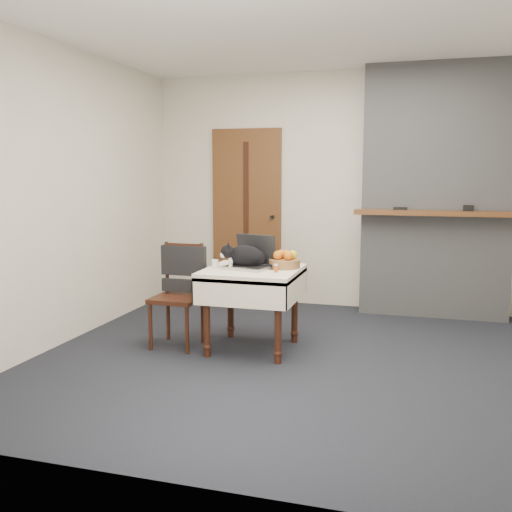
% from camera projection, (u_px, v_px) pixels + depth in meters
% --- Properties ---
extents(ground, '(4.50, 4.50, 0.00)m').
position_uv_depth(ground, '(317.00, 361.00, 4.58)').
color(ground, black).
rests_on(ground, ground).
extents(room_shell, '(4.52, 4.01, 2.61)m').
position_uv_depth(room_shell, '(330.00, 141.00, 4.76)').
color(room_shell, beige).
rests_on(room_shell, ground).
extents(door, '(0.82, 0.10, 2.00)m').
position_uv_depth(door, '(247.00, 216.00, 6.64)').
color(door, brown).
rests_on(door, ground).
extents(chimney, '(1.62, 0.48, 2.60)m').
position_uv_depth(chimney, '(437.00, 192.00, 5.89)').
color(chimney, gray).
rests_on(chimney, ground).
extents(side_table, '(0.78, 0.78, 0.70)m').
position_uv_depth(side_table, '(252.00, 282.00, 4.81)').
color(side_table, '#32190D').
rests_on(side_table, ground).
extents(laptop, '(0.44, 0.40, 0.28)m').
position_uv_depth(laptop, '(251.00, 260.00, 4.83)').
color(laptop, '#B7B7BC').
rests_on(laptop, side_table).
extents(cat, '(0.47, 0.29, 0.22)m').
position_uv_depth(cat, '(246.00, 257.00, 4.81)').
color(cat, black).
rests_on(cat, side_table).
extents(cream_jar, '(0.06, 0.06, 0.07)m').
position_uv_depth(cream_jar, '(215.00, 264.00, 4.83)').
color(cream_jar, white).
rests_on(cream_jar, side_table).
extents(pill_bottle, '(0.03, 0.03, 0.07)m').
position_uv_depth(pill_bottle, '(276.00, 268.00, 4.61)').
color(pill_bottle, '#B64816').
rests_on(pill_bottle, side_table).
extents(fruit_basket, '(0.26, 0.26, 0.15)m').
position_uv_depth(fruit_basket, '(285.00, 261.00, 4.82)').
color(fruit_basket, '#95623C').
rests_on(fruit_basket, side_table).
extents(desk_clutter, '(0.15, 0.03, 0.01)m').
position_uv_depth(desk_clutter, '(274.00, 268.00, 4.80)').
color(desk_clutter, black).
rests_on(desk_clutter, side_table).
extents(chair, '(0.41, 0.40, 0.89)m').
position_uv_depth(chair, '(181.00, 280.00, 4.98)').
color(chair, '#32190D').
rests_on(chair, ground).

